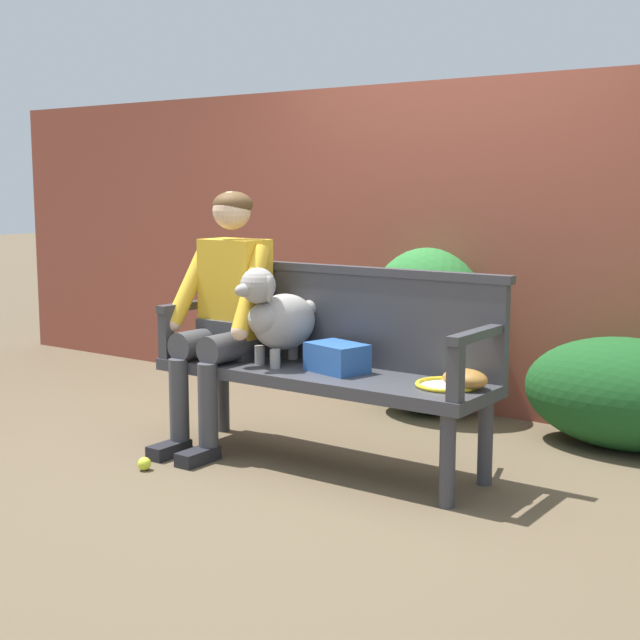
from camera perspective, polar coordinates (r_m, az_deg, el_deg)
The scene contains 14 objects.
ground_plane at distance 4.61m, azimuth 0.00°, elevation -8.96°, with size 40.00×40.00×0.00m, color brown.
brick_garden_fence at distance 5.74m, azimuth 9.03°, elevation 4.56°, with size 8.00×0.30×2.00m, color brown.
hedge_bush_far_left at distance 5.05m, azimuth 18.53°, elevation -4.38°, with size 1.08×0.65×0.59m, color #194C1E.
hedge_bush_mid_right at distance 5.52m, azimuth 6.65°, elevation -0.72°, with size 0.81×0.65×1.01m, color #286B2D.
garden_bench at distance 4.50m, azimuth 0.00°, elevation -3.93°, with size 1.77×0.49×0.48m.
bench_backrest at distance 4.62m, azimuth 1.56°, elevation 0.37°, with size 1.81×0.06×0.50m.
bench_armrest_left_end at distance 4.92m, azimuth -8.63°, elevation 0.15°, with size 0.06×0.49×0.28m.
bench_armrest_right_end at distance 3.95m, azimuth 9.28°, elevation -1.89°, with size 0.06×0.49×0.28m.
person_seated at distance 4.80m, azimuth -5.95°, elevation 0.81°, with size 0.56×0.65×1.35m.
dog_on_bench at distance 4.59m, azimuth -2.69°, elevation 0.27°, with size 0.32×0.50×0.50m.
tennis_racket at distance 4.19m, azimuth 8.02°, elevation -3.94°, with size 0.36×0.58×0.03m.
baseball_glove at distance 4.12m, azimuth 9.04°, elevation -3.65°, with size 0.22×0.17×0.09m, color #9E6B2D.
sports_bag at distance 4.44m, azimuth 1.07°, elevation -2.36°, with size 0.28×0.20×0.14m, color #2856A3.
tennis_ball at distance 4.57m, azimuth -10.91°, elevation -8.81°, with size 0.07×0.07×0.07m, color #CCDB33.
Camera 1 is at (2.55, -3.58, 1.37)m, focal length 51.23 mm.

